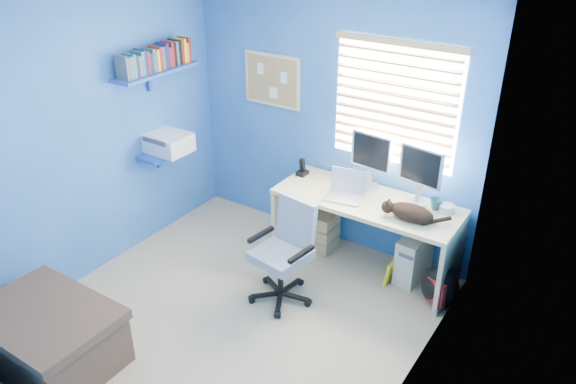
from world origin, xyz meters
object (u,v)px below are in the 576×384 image
Objects in this scene: tower_pc at (414,257)px; cat at (411,212)px; laptop at (344,187)px; office_chair at (284,264)px; desk at (365,235)px.

cat is at bearing -84.10° from tower_pc.
laptop is at bearing -157.10° from tower_pc.
cat is 0.63m from tower_pc.
laptop is 0.92m from tower_pc.
cat is 0.42× the size of office_chair.
office_chair is (-0.39, -0.77, -0.03)m from desk.
desk is 1.87× the size of office_chair.
tower_pc is 0.50× the size of office_chair.
laptop is at bearing -153.09° from desk.
desk is at bearing 63.22° from office_chair.
office_chair is at bearing -129.02° from tower_pc.
laptop reaches higher than desk.
tower_pc is at bearing 80.79° from cat.
desk is 3.75× the size of tower_pc.
desk is 4.41× the size of cat.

